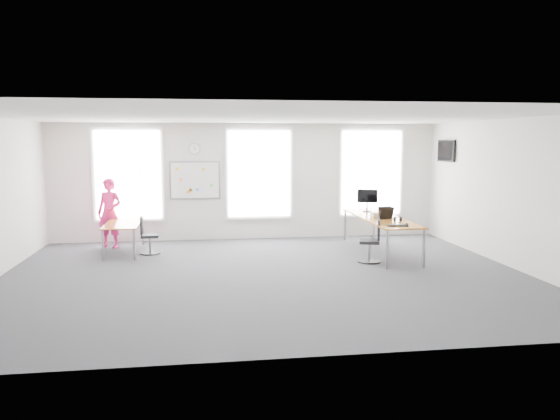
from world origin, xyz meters
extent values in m
plane|color=#29292E|center=(0.00, 0.00, 0.00)|extent=(10.00, 10.00, 0.00)
plane|color=silver|center=(0.00, 0.00, 3.00)|extent=(10.00, 10.00, 0.00)
plane|color=silver|center=(0.00, 4.00, 1.50)|extent=(10.00, 0.00, 10.00)
plane|color=silver|center=(0.00, -4.00, 1.50)|extent=(10.00, 0.00, 10.00)
plane|color=silver|center=(5.00, 0.00, 1.50)|extent=(0.00, 10.00, 10.00)
cube|color=white|center=(-3.00, 3.97, 1.70)|extent=(1.60, 0.06, 2.20)
cube|color=white|center=(0.30, 3.97, 1.70)|extent=(1.60, 0.06, 2.20)
cube|color=white|center=(3.30, 3.97, 1.70)|extent=(1.60, 0.06, 2.20)
cube|color=#AE6D29|center=(2.86, 1.82, 0.80)|extent=(0.90, 3.36, 0.03)
cylinder|color=gray|center=(2.47, 0.20, 0.39)|extent=(0.06, 0.06, 0.78)
cylinder|color=gray|center=(3.24, 0.20, 0.39)|extent=(0.06, 0.06, 0.78)
cylinder|color=gray|center=(2.47, 3.44, 0.39)|extent=(0.06, 0.06, 0.78)
cylinder|color=gray|center=(3.24, 3.44, 0.39)|extent=(0.06, 0.06, 0.78)
cube|color=#AE6D29|center=(-2.97, 2.64, 0.69)|extent=(0.77, 1.92, 0.03)
cylinder|color=gray|center=(-3.29, 1.74, 0.34)|extent=(0.05, 0.05, 0.67)
cylinder|color=gray|center=(-2.64, 1.74, 0.34)|extent=(0.05, 0.05, 0.67)
cylinder|color=gray|center=(-3.29, 3.54, 0.34)|extent=(0.05, 0.05, 0.67)
cylinder|color=gray|center=(-2.64, 3.54, 0.34)|extent=(0.05, 0.05, 0.67)
cylinder|color=black|center=(2.30, 0.84, 0.01)|extent=(0.49, 0.49, 0.03)
cylinder|color=gray|center=(2.30, 0.84, 0.23)|extent=(0.06, 0.06, 0.39)
cube|color=black|center=(2.30, 0.84, 0.44)|extent=(0.52, 0.52, 0.07)
cube|color=black|center=(2.48, 0.78, 0.70)|extent=(0.16, 0.39, 0.42)
cylinder|color=black|center=(-2.37, 2.39, 0.01)|extent=(0.46, 0.46, 0.03)
cylinder|color=gray|center=(-2.37, 2.39, 0.21)|extent=(0.05, 0.05, 0.37)
cube|color=black|center=(-2.37, 2.39, 0.41)|extent=(0.40, 0.40, 0.06)
cube|color=black|center=(-2.54, 2.38, 0.66)|extent=(0.06, 0.37, 0.39)
imported|color=#E61F6E|center=(-3.38, 3.29, 0.83)|extent=(0.71, 0.60, 1.67)
cube|color=white|center=(-1.35, 3.97, 1.55)|extent=(1.20, 0.03, 0.90)
cylinder|color=gray|center=(-1.35, 3.97, 2.35)|extent=(0.30, 0.04, 0.30)
cube|color=black|center=(4.95, 3.00, 2.30)|extent=(0.06, 0.90, 0.55)
cube|color=black|center=(2.78, 0.47, 0.83)|extent=(0.44, 0.22, 0.02)
ellipsoid|color=black|center=(3.01, 0.61, 0.84)|extent=(0.08, 0.12, 0.04)
cylinder|color=black|center=(2.98, 0.94, 0.82)|extent=(0.07, 0.07, 0.01)
cylinder|color=black|center=(2.94, 1.11, 0.86)|extent=(0.04, 0.09, 0.09)
cylinder|color=black|center=(3.08, 1.11, 0.86)|extent=(0.04, 0.09, 0.09)
cylinder|color=gold|center=(2.94, 1.11, 0.86)|extent=(0.01, 0.09, 0.09)
cube|color=black|center=(3.01, 1.11, 0.91)|extent=(0.16, 0.02, 0.01)
cube|color=black|center=(2.85, 1.47, 0.96)|extent=(0.36, 0.17, 0.29)
cube|color=#DD510E|center=(2.85, 1.39, 0.95)|extent=(0.34, 0.18, 0.26)
cube|color=black|center=(2.85, 1.38, 0.96)|extent=(0.36, 0.19, 0.28)
cube|color=beige|center=(2.79, 1.79, 0.87)|extent=(0.31, 0.23, 0.10)
cylinder|color=black|center=(2.84, 2.79, 0.83)|extent=(0.20, 0.20, 0.02)
cylinder|color=black|center=(2.84, 2.79, 0.93)|extent=(0.04, 0.04, 0.20)
cube|color=black|center=(2.84, 2.78, 1.20)|extent=(0.49, 0.14, 0.33)
cube|color=black|center=(2.84, 2.76, 1.20)|extent=(0.45, 0.10, 0.30)
camera|label=1|loc=(-1.18, -10.09, 2.56)|focal=35.00mm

